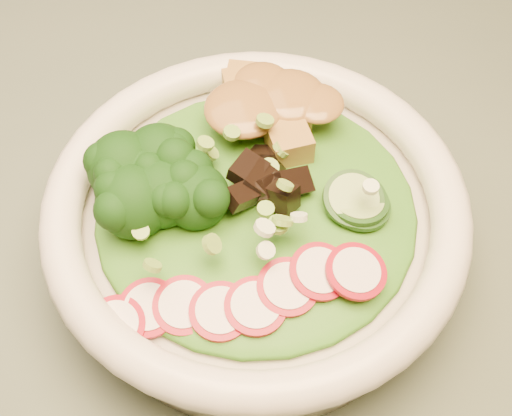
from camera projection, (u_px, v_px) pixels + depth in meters
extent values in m
cylinder|color=black|center=(432.00, 124.00, 1.13)|extent=(0.06, 0.06, 0.72)
cube|color=#4E5B4B|center=(5.00, 227.00, 0.56)|extent=(1.20, 0.80, 0.03)
cylinder|color=white|center=(256.00, 236.00, 0.51)|extent=(0.26, 0.26, 0.06)
torus|color=white|center=(256.00, 207.00, 0.48)|extent=(0.29, 0.29, 0.03)
ellipsoid|color=#1A6214|center=(256.00, 207.00, 0.48)|extent=(0.22, 0.22, 0.03)
ellipsoid|color=brown|center=(265.00, 106.00, 0.50)|extent=(0.07, 0.06, 0.02)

